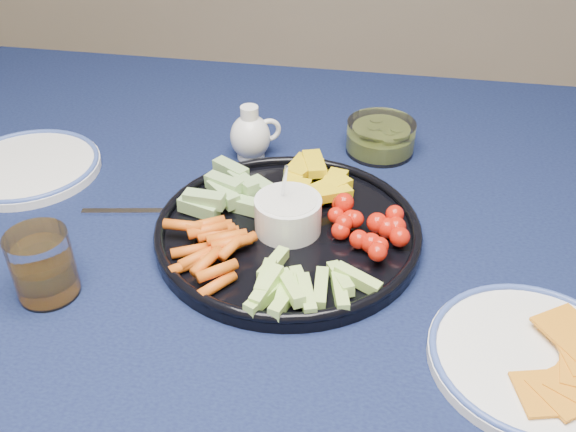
% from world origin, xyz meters
% --- Properties ---
extents(dining_table, '(1.67, 1.07, 0.75)m').
position_xyz_m(dining_table, '(0.00, 0.00, 0.66)').
color(dining_table, '#4B2C19').
rests_on(dining_table, ground).
extents(crudite_platter, '(0.35, 0.35, 0.11)m').
position_xyz_m(crudite_platter, '(-0.09, -0.03, 0.77)').
color(crudite_platter, black).
rests_on(crudite_platter, dining_table).
extents(creamer_pitcher, '(0.08, 0.06, 0.09)m').
position_xyz_m(creamer_pitcher, '(-0.18, 0.16, 0.78)').
color(creamer_pitcher, white).
rests_on(creamer_pitcher, dining_table).
extents(pickle_bowl, '(0.11, 0.11, 0.05)m').
position_xyz_m(pickle_bowl, '(0.02, 0.22, 0.77)').
color(pickle_bowl, silver).
rests_on(pickle_bowl, dining_table).
extents(cheese_plate, '(0.22, 0.22, 0.03)m').
position_xyz_m(cheese_plate, '(0.21, -0.20, 0.76)').
color(cheese_plate, white).
rests_on(cheese_plate, dining_table).
extents(juice_tumbler, '(0.07, 0.07, 0.09)m').
position_xyz_m(juice_tumbler, '(-0.35, -0.19, 0.78)').
color(juice_tumbler, silver).
rests_on(juice_tumbler, dining_table).
extents(fork_left, '(0.18, 0.05, 0.00)m').
position_xyz_m(fork_left, '(-0.27, -0.01, 0.75)').
color(fork_left, silver).
rests_on(fork_left, dining_table).
extents(fork_right, '(0.13, 0.07, 0.00)m').
position_xyz_m(fork_right, '(0.21, -0.15, 0.75)').
color(fork_right, silver).
rests_on(fork_right, dining_table).
extents(side_plate_extra, '(0.22, 0.22, 0.02)m').
position_xyz_m(side_plate_extra, '(-0.51, 0.06, 0.76)').
color(side_plate_extra, white).
rests_on(side_plate_extra, dining_table).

